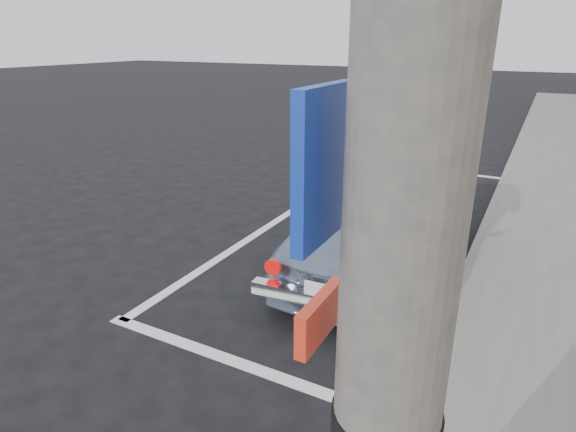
% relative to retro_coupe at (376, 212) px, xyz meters
% --- Properties ---
extents(ground, '(80.00, 80.00, 0.00)m').
position_rel_retro_coupe_xyz_m(ground, '(-0.78, -1.91, -0.62)').
color(ground, black).
rests_on(ground, ground).
extents(pline_rear, '(3.00, 0.12, 0.01)m').
position_rel_retro_coupe_xyz_m(pline_rear, '(-0.28, -2.41, -0.62)').
color(pline_rear, silver).
rests_on(pline_rear, ground).
extents(pline_front, '(3.00, 0.12, 0.01)m').
position_rel_retro_coupe_xyz_m(pline_front, '(-0.28, 4.59, -0.62)').
color(pline_front, silver).
rests_on(pline_front, ground).
extents(pline_side, '(0.12, 7.00, 0.01)m').
position_rel_retro_coupe_xyz_m(pline_side, '(-1.68, 1.09, -0.62)').
color(pline_side, silver).
rests_on(pline_side, ground).
extents(retro_coupe, '(1.68, 3.69, 1.23)m').
position_rel_retro_coupe_xyz_m(retro_coupe, '(0.00, 0.00, 0.00)').
color(retro_coupe, '#7586A6').
rests_on(retro_coupe, ground).
extents(cat, '(0.23, 0.49, 0.26)m').
position_rel_retro_coupe_xyz_m(cat, '(-0.03, -1.63, -0.50)').
color(cat, '#78675B').
rests_on(cat, ground).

